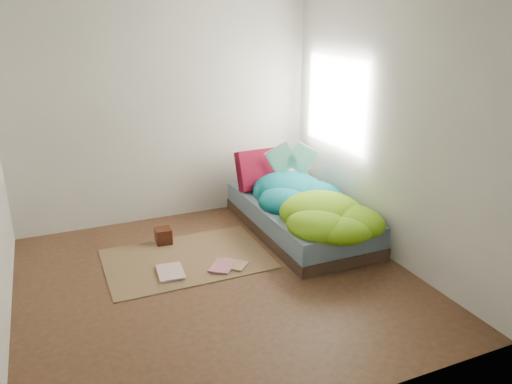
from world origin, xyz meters
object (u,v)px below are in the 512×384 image
at_px(wooden_box, 163,236).
at_px(floor_book_a, 158,274).
at_px(open_book, 292,150).
at_px(floor_book_b, 212,265).
at_px(pillow_magenta, 257,170).
at_px(bed, 299,217).

height_order(wooden_box, floor_book_a, wooden_box).
xyz_separation_m(open_book, wooden_box, (-1.60, -0.15, -0.74)).
relative_size(wooden_box, floor_book_a, 0.50).
bearing_deg(open_book, floor_book_b, -128.84).
distance_m(pillow_magenta, wooden_box, 1.39).
bearing_deg(pillow_magenta, open_book, -35.51).
height_order(bed, pillow_magenta, pillow_magenta).
relative_size(open_book, wooden_box, 3.01).
relative_size(bed, floor_book_b, 7.25).
relative_size(pillow_magenta, wooden_box, 2.87).
bearing_deg(floor_book_b, wooden_box, 151.54).
bearing_deg(pillow_magenta, wooden_box, -166.82).
bearing_deg(floor_book_a, bed, 18.44).
xyz_separation_m(bed, wooden_box, (-1.49, 0.28, -0.07)).
xyz_separation_m(bed, open_book, (0.11, 0.43, 0.66)).
distance_m(pillow_magenta, floor_book_b, 1.54).
relative_size(pillow_magenta, floor_book_b, 1.72).
height_order(open_book, floor_book_b, open_book).
bearing_deg(open_book, wooden_box, -157.15).
xyz_separation_m(pillow_magenta, floor_book_b, (-0.95, -1.08, -0.55)).
xyz_separation_m(pillow_magenta, open_book, (0.35, -0.22, 0.25)).
bearing_deg(wooden_box, floor_book_b, -66.83).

